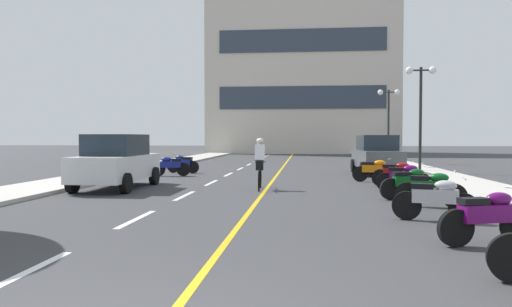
% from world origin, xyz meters
% --- Properties ---
extents(ground_plane, '(140.00, 140.00, 0.00)m').
position_xyz_m(ground_plane, '(0.00, 21.00, 0.00)').
color(ground_plane, '#38383A').
extents(curb_left, '(2.40, 72.00, 0.12)m').
position_xyz_m(curb_left, '(-7.20, 24.00, 0.06)').
color(curb_left, '#B7B2A8').
rests_on(curb_left, ground).
extents(curb_right, '(2.40, 72.00, 0.12)m').
position_xyz_m(curb_right, '(7.20, 24.00, 0.06)').
color(curb_right, '#B7B2A8').
rests_on(curb_right, ground).
extents(lane_dash_0, '(0.14, 2.20, 0.01)m').
position_xyz_m(lane_dash_0, '(-2.00, 2.00, 0.00)').
color(lane_dash_0, silver).
rests_on(lane_dash_0, ground).
extents(lane_dash_1, '(0.14, 2.20, 0.01)m').
position_xyz_m(lane_dash_1, '(-2.00, 6.00, 0.00)').
color(lane_dash_1, silver).
rests_on(lane_dash_1, ground).
extents(lane_dash_2, '(0.14, 2.20, 0.01)m').
position_xyz_m(lane_dash_2, '(-2.00, 10.00, 0.00)').
color(lane_dash_2, silver).
rests_on(lane_dash_2, ground).
extents(lane_dash_3, '(0.14, 2.20, 0.01)m').
position_xyz_m(lane_dash_3, '(-2.00, 14.00, 0.00)').
color(lane_dash_3, silver).
rests_on(lane_dash_3, ground).
extents(lane_dash_4, '(0.14, 2.20, 0.01)m').
position_xyz_m(lane_dash_4, '(-2.00, 18.00, 0.00)').
color(lane_dash_4, silver).
rests_on(lane_dash_4, ground).
extents(lane_dash_5, '(0.14, 2.20, 0.01)m').
position_xyz_m(lane_dash_5, '(-2.00, 22.00, 0.00)').
color(lane_dash_5, silver).
rests_on(lane_dash_5, ground).
extents(lane_dash_6, '(0.14, 2.20, 0.01)m').
position_xyz_m(lane_dash_6, '(-2.00, 26.00, 0.00)').
color(lane_dash_6, silver).
rests_on(lane_dash_6, ground).
extents(lane_dash_7, '(0.14, 2.20, 0.01)m').
position_xyz_m(lane_dash_7, '(-2.00, 30.00, 0.00)').
color(lane_dash_7, silver).
rests_on(lane_dash_7, ground).
extents(lane_dash_8, '(0.14, 2.20, 0.01)m').
position_xyz_m(lane_dash_8, '(-2.00, 34.00, 0.00)').
color(lane_dash_8, silver).
rests_on(lane_dash_8, ground).
extents(lane_dash_9, '(0.14, 2.20, 0.01)m').
position_xyz_m(lane_dash_9, '(-2.00, 38.00, 0.00)').
color(lane_dash_9, silver).
rests_on(lane_dash_9, ground).
extents(lane_dash_10, '(0.14, 2.20, 0.01)m').
position_xyz_m(lane_dash_10, '(-2.00, 42.00, 0.00)').
color(lane_dash_10, silver).
rests_on(lane_dash_10, ground).
extents(lane_dash_11, '(0.14, 2.20, 0.01)m').
position_xyz_m(lane_dash_11, '(-2.00, 46.00, 0.00)').
color(lane_dash_11, silver).
rests_on(lane_dash_11, ground).
extents(centre_line_yellow, '(0.12, 66.00, 0.01)m').
position_xyz_m(centre_line_yellow, '(0.25, 24.00, 0.00)').
color(centre_line_yellow, gold).
rests_on(centre_line_yellow, ground).
extents(office_building, '(20.08, 8.32, 19.22)m').
position_xyz_m(office_building, '(1.12, 49.10, 9.61)').
color(office_building, beige).
rests_on(office_building, ground).
extents(street_lamp_mid, '(1.46, 0.36, 5.05)m').
position_xyz_m(street_lamp_mid, '(7.13, 20.31, 3.82)').
color(street_lamp_mid, black).
rests_on(street_lamp_mid, curb_right).
extents(street_lamp_far, '(1.46, 0.36, 4.80)m').
position_xyz_m(street_lamp_far, '(7.08, 29.00, 3.66)').
color(street_lamp_far, black).
rests_on(street_lamp_far, curb_right).
extents(parked_car_near, '(1.94, 4.21, 1.82)m').
position_xyz_m(parked_car_near, '(-4.78, 11.72, 0.92)').
color(parked_car_near, black).
rests_on(parked_car_near, ground).
extents(parked_car_mid, '(2.08, 4.28, 1.82)m').
position_xyz_m(parked_car_mid, '(4.83, 18.88, 0.92)').
color(parked_car_mid, black).
rests_on(parked_car_mid, ground).
extents(motorcycle_1, '(1.66, 0.73, 0.92)m').
position_xyz_m(motorcycle_1, '(4.43, 4.22, 0.47)').
color(motorcycle_1, black).
rests_on(motorcycle_1, ground).
extents(motorcycle_2, '(1.68, 0.65, 0.92)m').
position_xyz_m(motorcycle_2, '(4.20, 6.39, 0.47)').
color(motorcycle_2, black).
rests_on(motorcycle_2, ground).
extents(motorcycle_3, '(1.67, 0.70, 0.92)m').
position_xyz_m(motorcycle_3, '(4.62, 8.40, 0.47)').
color(motorcycle_3, black).
rests_on(motorcycle_3, ground).
extents(motorcycle_4, '(1.68, 0.66, 0.92)m').
position_xyz_m(motorcycle_4, '(4.42, 9.81, 0.47)').
color(motorcycle_4, black).
rests_on(motorcycle_4, ground).
extents(motorcycle_5, '(1.69, 0.61, 0.92)m').
position_xyz_m(motorcycle_5, '(4.64, 11.69, 0.47)').
color(motorcycle_5, black).
rests_on(motorcycle_5, ground).
extents(motorcycle_6, '(1.66, 0.72, 0.92)m').
position_xyz_m(motorcycle_6, '(4.71, 13.24, 0.47)').
color(motorcycle_6, black).
rests_on(motorcycle_6, ground).
extents(motorcycle_7, '(1.65, 0.77, 0.92)m').
position_xyz_m(motorcycle_7, '(4.19, 14.89, 0.47)').
color(motorcycle_7, black).
rests_on(motorcycle_7, ground).
extents(motorcycle_8, '(1.70, 0.60, 0.92)m').
position_xyz_m(motorcycle_8, '(-4.40, 16.85, 0.47)').
color(motorcycle_8, black).
rests_on(motorcycle_8, ground).
extents(motorcycle_9, '(1.66, 0.72, 0.92)m').
position_xyz_m(motorcycle_9, '(-4.34, 18.71, 0.47)').
color(motorcycle_9, black).
rests_on(motorcycle_9, ground).
extents(cyclist_rider, '(0.42, 1.77, 1.71)m').
position_xyz_m(cyclist_rider, '(0.04, 11.96, 0.89)').
color(cyclist_rider, black).
rests_on(cyclist_rider, ground).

